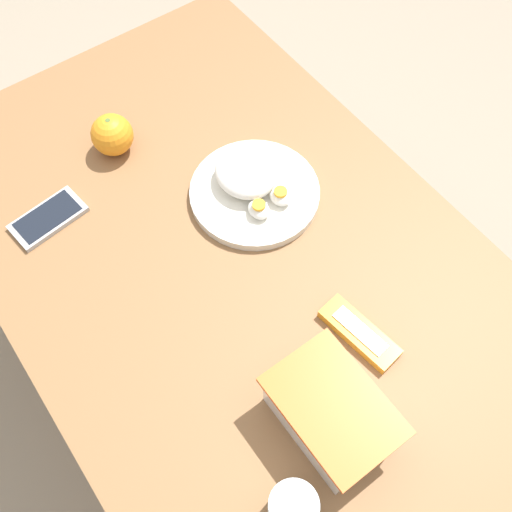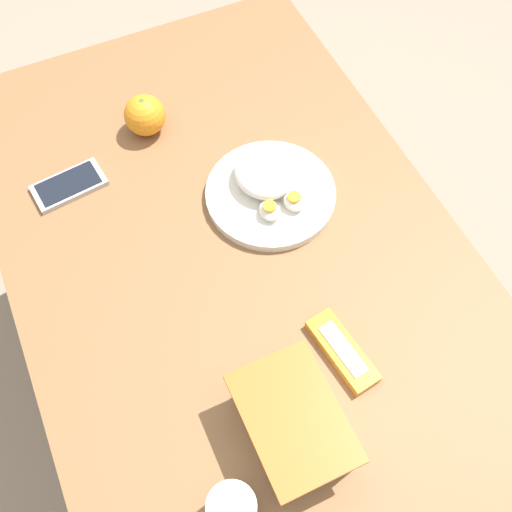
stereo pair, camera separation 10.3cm
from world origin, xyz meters
name	(u,v)px [view 2 (the right image)]	position (x,y,z in m)	size (l,w,h in m)	color
ground_plane	(245,381)	(0.00, 0.00, 0.00)	(10.00, 10.00, 0.00)	gray
table	(240,279)	(0.00, 0.00, 0.62)	(1.27, 0.79, 0.71)	brown
food_container	(291,426)	(-0.32, 0.05, 0.75)	(0.19, 0.13, 0.10)	white
orange_fruit	(145,115)	(0.35, 0.05, 0.75)	(0.08, 0.08, 0.08)	orange
rice_plate	(269,187)	(0.10, -0.11, 0.73)	(0.25, 0.25, 0.07)	silver
candy_bar	(342,351)	(-0.24, -0.08, 0.72)	(0.15, 0.07, 0.02)	orange
cell_phone	(69,185)	(0.28, 0.23, 0.72)	(0.09, 0.14, 0.01)	#ADADB2
drinking_glass	(232,510)	(-0.39, 0.18, 0.75)	(0.07, 0.07, 0.08)	silver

